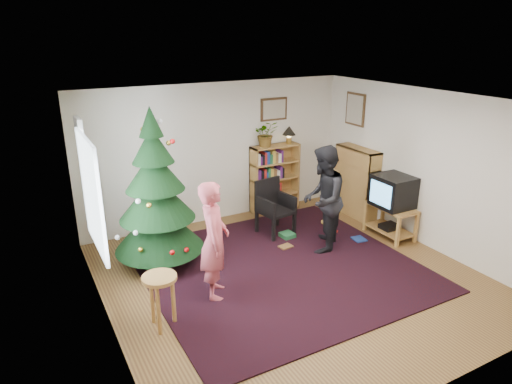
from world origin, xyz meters
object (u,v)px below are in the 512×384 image
picture_right (355,109)px  christmas_tree (157,202)px  picture_back (274,109)px  table_lamp (289,132)px  armchair (273,205)px  stool (160,288)px  potted_plant (266,134)px  person_standing (214,240)px  bookshelf_back (275,178)px  bookshelf_right (356,181)px  tv_stand (390,219)px  crt_tv (393,191)px  person_by_chair (323,199)px

picture_right → christmas_tree: christmas_tree is taller
picture_back → table_lamp: (0.26, -0.14, -0.42)m
armchair → stool: 3.04m
potted_plant → table_lamp: 0.50m
picture_back → person_standing: bearing=-133.8°
bookshelf_back → bookshelf_right: bearing=-36.6°
tv_stand → bookshelf_back: bearing=119.4°
armchair → person_standing: 2.19m
bookshelf_right → crt_tv: bearing=173.4°
christmas_tree → tv_stand: size_ratio=2.85×
stool → table_lamp: table_lamp is taller
armchair → person_by_chair: (0.35, -0.94, 0.34)m
picture_right → potted_plant: (-1.57, 0.59, -0.41)m
christmas_tree → bookshelf_back: christmas_tree is taller
picture_back → armchair: 1.85m
armchair → bookshelf_right: bearing=-10.2°
picture_back → bookshelf_right: size_ratio=0.42×
crt_tv → armchair: size_ratio=0.64×
christmas_tree → table_lamp: 3.14m
armchair → table_lamp: size_ratio=2.83×
christmas_tree → table_lamp: christmas_tree is taller
picture_back → tv_stand: picture_back is taller
picture_back → christmas_tree: size_ratio=0.23×
bookshelf_back → crt_tv: 2.27m
stool → picture_right: bearing=24.0°
picture_back → christmas_tree: 3.06m
bookshelf_right → armchair: 1.79m
person_by_chair → table_lamp: person_by_chair is taller
person_standing → potted_plant: bearing=-18.4°
christmas_tree → armchair: 2.12m
tv_stand → armchair: 2.01m
bookshelf_back → person_by_chair: (-0.21, -1.80, 0.19)m
crt_tv → table_lamp: (-0.81, 1.97, 0.71)m
tv_stand → person_by_chair: size_ratio=0.49×
bookshelf_right → potted_plant: 1.91m
christmas_tree → armchair: (2.06, 0.18, -0.48)m
bookshelf_back → potted_plant: 0.90m
picture_right → stool: (-4.44, -1.98, -1.43)m
crt_tv → table_lamp: 2.25m
tv_stand → armchair: bearing=146.4°
tv_stand → person_standing: (-3.35, -0.26, 0.47)m
person_by_chair → stool: bearing=-30.0°
christmas_tree → person_by_chair: size_ratio=1.40×
tv_stand → crt_tv: size_ratio=1.38×
tv_stand → stool: size_ratio=1.23×
christmas_tree → crt_tv: christmas_tree is taller
bookshelf_back → table_lamp: table_lamp is taller
bookshelf_back → person_standing: 3.16m
picture_right → stool: 5.07m
christmas_tree → bookshelf_right: size_ratio=1.83×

